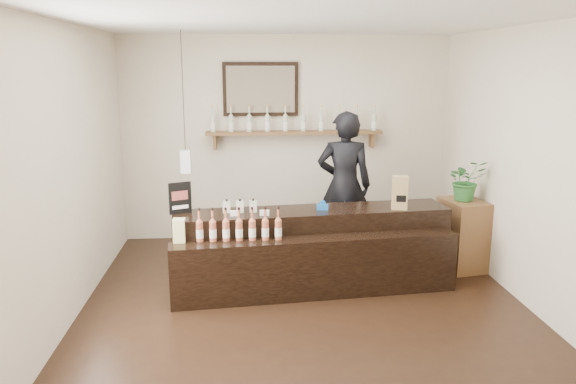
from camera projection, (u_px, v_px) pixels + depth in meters
The scene contains 10 objects.
ground at pixel (305, 308), 5.66m from camera, with size 5.00×5.00×0.00m, color black.
room_shell at pixel (306, 141), 5.29m from camera, with size 5.00×5.00×5.00m.
back_wall_decor at pixel (275, 113), 7.57m from camera, with size 2.66×0.96×1.69m.
counter at pixel (312, 252), 6.16m from camera, with size 3.07×1.10×0.99m.
promo_sign at pixel (180, 198), 5.97m from camera, with size 0.23×0.12×0.34m.
paper_bag at pixel (400, 193), 6.15m from camera, with size 0.19×0.16×0.37m.
tape_dispenser at pixel (322, 206), 6.15m from camera, with size 0.13×0.07×0.11m.
side_cabinet at pixel (462, 234), 6.71m from camera, with size 0.51×0.64×0.84m.
potted_plant at pixel (466, 180), 6.56m from camera, with size 0.44×0.38×0.49m, color #2B6D2E.
shopkeeper at pixel (344, 176), 6.99m from camera, with size 0.77×0.50×2.10m, color black.
Camera 1 is at (-0.59, -5.23, 2.40)m, focal length 35.00 mm.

